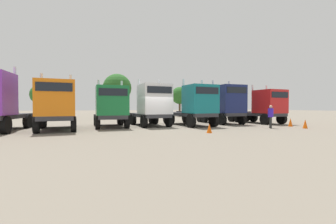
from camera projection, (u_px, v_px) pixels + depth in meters
ground at (160, 128)px, 18.01m from camera, size 200.00×200.00×0.00m
semi_truck_orange at (56, 105)px, 15.99m from camera, size 2.74×6.14×4.08m
semi_truck_green at (111, 106)px, 18.55m from camera, size 2.74×5.76×3.92m
semi_truck_white at (152, 105)px, 19.80m from camera, size 2.71×5.84×4.19m
semi_truck_teal at (195, 105)px, 20.04m from camera, size 2.74×6.49×4.13m
semi_truck_navy at (226, 104)px, 22.56m from camera, size 2.79×5.88×4.37m
semi_truck_red at (264, 106)px, 23.06m from camera, size 2.75×6.18×3.96m
visitor_with_camera at (271, 115)px, 18.01m from camera, size 0.56×0.56×1.83m
traffic_cone_near at (290, 122)px, 19.71m from camera, size 0.36×0.36×0.73m
traffic_cone_mid at (305, 124)px, 17.95m from camera, size 0.36×0.36×0.71m
traffic_cone_far at (209, 128)px, 14.79m from camera, size 0.36×0.36×0.60m
oak_far_left at (40, 95)px, 33.27m from camera, size 2.85×2.85×4.93m
oak_far_centre at (117, 88)px, 33.79m from camera, size 4.18×4.18×6.60m
oak_far_right at (180, 96)px, 40.73m from camera, size 3.06×3.06×5.27m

